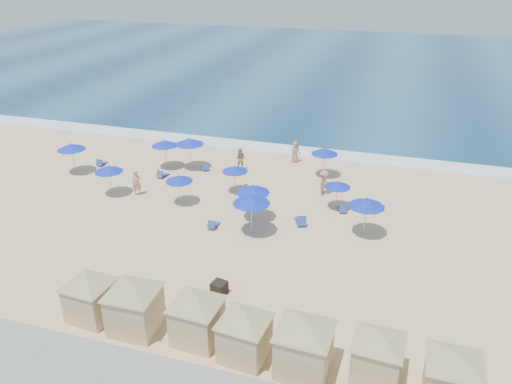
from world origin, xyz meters
TOP-DOWN VIEW (x-y plane):
  - ground at (0.00, 0.00)m, footprint 160.00×160.00m
  - ocean at (0.00, 55.00)m, footprint 160.00×80.00m
  - surf_line at (0.00, 15.50)m, footprint 160.00×2.50m
  - seawall at (0.00, -13.50)m, footprint 160.00×6.10m
  - trash_bin at (2.25, -5.97)m, footprint 0.84×0.84m
  - cabana_0 at (-2.97, -9.47)m, footprint 4.16×4.16m
  - cabana_1 at (-0.53, -9.58)m, footprint 4.56×4.56m
  - cabana_2 at (2.52, -9.40)m, footprint 4.30×4.30m
  - cabana_3 at (4.89, -9.78)m, footprint 4.18×4.18m
  - cabana_4 at (7.52, -9.83)m, footprint 4.62×4.62m
  - cabana_5 at (10.46, -9.37)m, footprint 4.13×4.13m
  - cabana_6 at (13.33, -9.75)m, footprint 4.31×4.31m
  - umbrella_0 at (-14.60, 5.56)m, footprint 2.25×2.25m
  - umbrella_1 at (-9.55, 2.84)m, footprint 2.08×2.08m
  - umbrella_2 at (-7.99, 8.65)m, footprint 2.19×2.19m
  - umbrella_3 at (-4.10, 3.00)m, footprint 1.95×1.95m
  - umbrella_4 at (-6.02, 9.14)m, footprint 2.38×2.38m
  - umbrella_5 at (1.96, 0.50)m, footprint 2.39×2.39m
  - umbrella_6 at (-0.99, 5.85)m, footprint 1.93×1.93m
  - umbrella_7 at (1.51, 2.26)m, footprint 2.24×2.24m
  - umbrella_8 at (4.72, 10.74)m, footprint 2.14×2.14m
  - umbrella_9 at (6.53, 5.47)m, footprint 1.86×1.86m
  - umbrella_10 at (8.78, 2.36)m, footprint 2.29×2.29m
  - beach_chair_0 at (-13.45, 7.52)m, footprint 0.61×1.19m
  - beach_chair_1 at (-7.45, 6.79)m, footprint 0.72×1.28m
  - beach_chair_2 at (-4.74, 9.19)m, footprint 1.00×1.33m
  - beach_chair_3 at (-0.63, 0.45)m, footprint 0.51×1.13m
  - beach_chair_4 at (4.69, 2.54)m, footprint 1.07×1.51m
  - beach_chair_5 at (7.04, 5.12)m, footprint 0.80×1.21m
  - beachgoer_0 at (-7.70, 3.37)m, footprint 0.82×0.77m
  - beachgoer_1 at (-1.93, 9.98)m, footprint 1.00×0.83m
  - beachgoer_2 at (0.56, 3.73)m, footprint 1.12×0.59m
  - beachgoer_3 at (5.31, 7.46)m, footprint 0.98×1.35m
  - beachgoer_4 at (1.90, 13.00)m, footprint 0.99×1.07m

SIDE VIEW (x-z plane):
  - ground at x=0.00m, z-range 0.00..0.00m
  - ocean at x=0.00m, z-range 0.00..0.06m
  - surf_line at x=0.00m, z-range 0.00..0.08m
  - beach_chair_5 at x=7.04m, z-range -0.09..0.52m
  - beach_chair_3 at x=-0.63m, z-range -0.10..0.53m
  - beach_chair_0 at x=-13.45m, z-range -0.10..0.54m
  - beach_chair_1 at x=-7.45m, z-range -0.10..0.56m
  - beach_chair_2 at x=-4.74m, z-range -0.10..0.57m
  - beach_chair_4 at x=4.69m, z-range -0.12..0.64m
  - trash_bin at x=2.25m, z-range 0.00..0.71m
  - seawall at x=0.00m, z-range 0.04..1.26m
  - beachgoer_2 at x=0.56m, z-range 0.00..1.83m
  - beachgoer_4 at x=1.90m, z-range 0.00..1.84m
  - beachgoer_3 at x=5.31m, z-range 0.00..1.88m
  - beachgoer_0 at x=-7.70m, z-range 0.00..1.88m
  - beachgoer_1 at x=-1.93m, z-range 0.00..1.88m
  - cabana_5 at x=10.46m, z-range 0.19..2.79m
  - cabana_0 at x=-2.97m, z-range 0.19..2.81m
  - cabana_3 at x=4.89m, z-range 0.19..2.82m
  - cabana_2 at x=2.52m, z-range 0.20..2.90m
  - cabana_6 at x=13.33m, z-range 0.20..2.90m
  - cabana_1 at x=-0.53m, z-range 0.21..3.07m
  - cabana_4 at x=7.52m, z-range 0.21..3.11m
  - umbrella_9 at x=6.53m, z-range 0.78..2.89m
  - umbrella_6 at x=-0.99m, z-range 0.80..3.00m
  - umbrella_3 at x=-4.10m, z-range 0.81..3.03m
  - umbrella_1 at x=-9.55m, z-range 0.87..3.23m
  - umbrella_8 at x=4.72m, z-range 0.90..3.33m
  - umbrella_2 at x=-7.99m, z-range 0.91..3.41m
  - umbrella_7 at x=1.51m, z-range 0.94..3.49m
  - umbrella_0 at x=-14.60m, z-range 0.94..3.50m
  - umbrella_10 at x=8.78m, z-range 0.96..3.56m
  - umbrella_4 at x=-6.02m, z-range 0.99..3.70m
  - umbrella_5 at x=1.96m, z-range 1.00..3.72m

